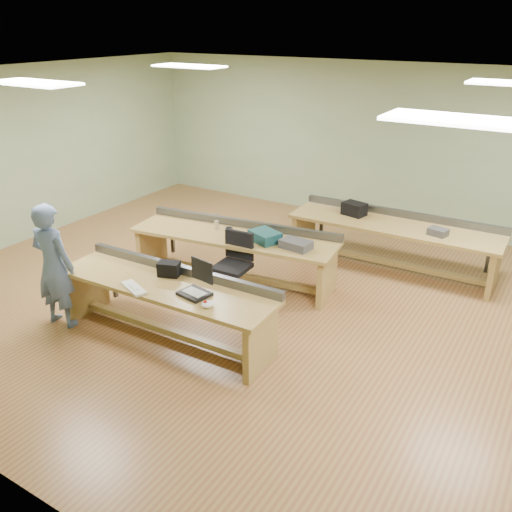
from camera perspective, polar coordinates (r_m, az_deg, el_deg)
name	(u,v)px	position (r m, az deg, el deg)	size (l,w,h in m)	color
floor	(273,302)	(7.70, 1.82, -4.86)	(10.00, 10.00, 0.00)	olive
ceiling	(276,81)	(6.80, 2.16, 17.96)	(10.00, 10.00, 0.00)	silver
wall_back	(381,145)	(10.65, 12.98, 11.30)	(10.00, 0.04, 3.00)	#98AF84
wall_front	(2,344)	(4.41, -25.22, -8.39)	(10.00, 0.04, 3.00)	#98AF84
wall_left	(27,155)	(10.44, -22.94, 9.80)	(0.04, 8.00, 3.00)	#98AF84
fluor_panels	(276,83)	(6.80, 2.16, 17.71)	(6.20, 3.50, 0.03)	white
workbench_front	(167,297)	(6.73, -9.33, -4.28)	(2.91, 0.85, 0.86)	tan
workbench_mid	(235,246)	(8.11, -2.27, 1.09)	(3.21, 1.25, 0.86)	tan
workbench_back	(393,235)	(8.79, 14.27, 2.20)	(3.29, 0.94, 0.86)	tan
person	(54,266)	(7.28, -20.52, -0.96)	(0.60, 0.40, 1.65)	#6577A6
laptop_base	(194,294)	(6.30, -6.49, -3.97)	(0.34, 0.28, 0.04)	black
laptop_screen	(202,270)	(6.27, -5.69, -1.52)	(0.34, 0.02, 0.27)	black
keyboard	(134,288)	(6.57, -12.75, -3.29)	(0.44, 0.15, 0.03)	beige
trackball_mouse	(208,304)	(6.04, -5.11, -5.06)	(0.13, 0.15, 0.06)	white
camera_bag	(169,269)	(6.79, -9.14, -1.34)	(0.26, 0.17, 0.18)	black
task_chair	(234,276)	(7.65, -2.36, -2.07)	(0.55, 0.55, 0.97)	black
parts_bin_teal	(265,236)	(7.75, 0.95, 2.09)	(0.42, 0.32, 0.15)	#154045
parts_bin_grey	(296,244)	(7.53, 4.22, 1.23)	(0.42, 0.27, 0.11)	#3A3A3D
mug	(229,230)	(8.05, -2.86, 2.70)	(0.12, 0.12, 0.09)	#3A3A3D
drinks_can	(217,225)	(8.25, -4.17, 3.30)	(0.07, 0.07, 0.12)	silver
storage_box_back	(354,209)	(8.95, 10.30, 4.91)	(0.36, 0.26, 0.21)	black
tray_back	(438,232)	(8.41, 18.60, 2.42)	(0.27, 0.20, 0.11)	#3A3A3D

